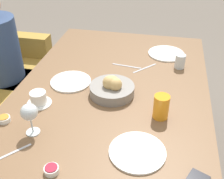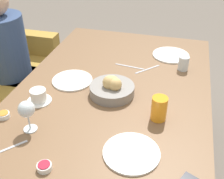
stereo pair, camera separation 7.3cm
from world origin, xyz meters
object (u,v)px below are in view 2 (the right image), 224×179
object	(u,v)px
plate_far_center	(72,80)
water_tumbler	(184,63)
plate_near_left	(131,153)
plate_near_right	(171,55)
jam_bowl_honey	(4,115)
wine_glass	(27,110)
jam_bowl_berry	(44,167)
fork_silver	(130,66)
spoon_coffee	(11,147)
bread_basket	(112,88)
coffee_cup	(39,96)
juice_glass	(159,108)
seated_person	(9,67)
knife_silver	(148,69)

from	to	relation	value
plate_far_center	water_tumbler	xyz separation A→B (m)	(0.31, -0.62, 0.04)
plate_near_left	plate_near_right	size ratio (longest dim) A/B	0.97
plate_far_center	jam_bowl_honey	xyz separation A→B (m)	(-0.40, 0.20, 0.01)
water_tumbler	wine_glass	size ratio (longest dim) A/B	0.57
jam_bowl_berry	fork_silver	xyz separation A→B (m)	(0.90, -0.15, -0.01)
plate_far_center	spoon_coffee	xyz separation A→B (m)	(-0.57, 0.05, -0.00)
jam_bowl_berry	plate_near_left	bearing A→B (deg)	-61.76
wine_glass	jam_bowl_honey	size ratio (longest dim) A/B	2.64
water_tumbler	jam_bowl_berry	xyz separation A→B (m)	(-0.95, 0.48, -0.03)
jam_bowl_honey	fork_silver	distance (m)	0.82
bread_basket	spoon_coffee	distance (m)	0.59
plate_near_left	coffee_cup	xyz separation A→B (m)	(0.24, 0.54, 0.03)
juice_glass	jam_bowl_honey	xyz separation A→B (m)	(-0.19, 0.73, -0.05)
jam_bowl_honey	seated_person	bearing A→B (deg)	33.83
plate_far_center	juice_glass	distance (m)	0.57
jam_bowl_berry	jam_bowl_honey	bearing A→B (deg)	54.31
bread_basket	plate_near_left	bearing A→B (deg)	-154.51
seated_person	bread_basket	world-z (taller)	seated_person
bread_basket	wine_glass	bearing A→B (deg)	142.05
wine_glass	spoon_coffee	size ratio (longest dim) A/B	1.35
plate_far_center	water_tumbler	bearing A→B (deg)	-63.59
water_tumbler	knife_silver	bearing A→B (deg)	104.80
seated_person	bread_basket	bearing A→B (deg)	-118.05
bread_basket	plate_near_right	bearing A→B (deg)	-25.86
seated_person	fork_silver	bearing A→B (deg)	-102.09
plate_near_right	spoon_coffee	bearing A→B (deg)	151.07
seated_person	plate_near_right	world-z (taller)	seated_person
jam_bowl_honey	knife_silver	bearing A→B (deg)	-42.87
plate_far_center	juice_glass	world-z (taller)	juice_glass
bread_basket	plate_near_left	world-z (taller)	bread_basket
water_tumbler	knife_silver	distance (m)	0.22
seated_person	plate_far_center	world-z (taller)	seated_person
fork_silver	knife_silver	distance (m)	0.12
juice_glass	jam_bowl_honey	world-z (taller)	juice_glass
plate_far_center	coffee_cup	distance (m)	0.25
seated_person	water_tumbler	distance (m)	1.46
water_tumbler	seated_person	bearing A→B (deg)	82.69
fork_silver	knife_silver	size ratio (longest dim) A/B	1.28
coffee_cup	fork_silver	xyz separation A→B (m)	(0.49, -0.38, -0.03)
juice_glass	jam_bowl_berry	xyz separation A→B (m)	(-0.43, 0.39, -0.05)
wine_glass	spoon_coffee	distance (m)	0.17
plate_near_right	plate_near_left	bearing A→B (deg)	175.33
seated_person	water_tumbler	bearing A→B (deg)	-97.31
plate_near_left	plate_near_right	distance (m)	0.96
juice_glass	spoon_coffee	bearing A→B (deg)	121.56
fork_silver	spoon_coffee	distance (m)	0.90
bread_basket	seated_person	bearing A→B (deg)	61.95
bread_basket	plate_near_left	xyz separation A→B (m)	(-0.40, -0.19, -0.04)
jam_bowl_honey	knife_silver	xyz separation A→B (m)	(0.65, -0.60, -0.01)
wine_glass	fork_silver	xyz separation A→B (m)	(0.70, -0.32, -0.11)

